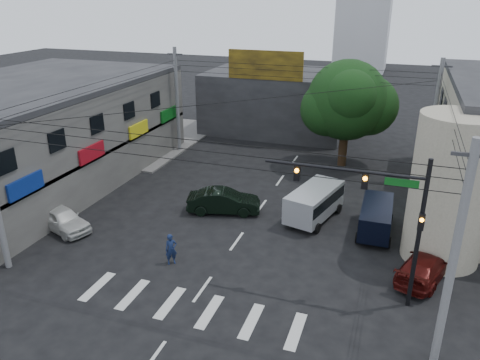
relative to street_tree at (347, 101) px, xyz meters
The scene contains 17 objects.
ground 18.30m from the street_tree, 103.24° to the right, with size 160.00×160.00×0.00m, color black.
sidewalk_far_left 22.67m from the street_tree, behind, with size 16.00×16.00×0.15m, color #514F4C.
building_left 24.68m from the street_tree, 153.43° to the right, with size 14.00×24.00×7.00m, color #484643.
corner_column 14.84m from the street_tree, 61.70° to the right, with size 4.00×4.00×8.00m, color gray.
building_far 12.29m from the street_tree, 131.63° to the left, with size 14.00×10.00×6.00m, color #232326.
billboard 9.17m from the street_tree, 152.86° to the left, with size 7.00×0.30×2.60m, color olive.
street_tree is the anchor object (origin of this frame).
traffic_gantry 18.42m from the street_tree, 78.01° to the right, with size 7.10×0.35×7.20m.
utility_pole_near_right 22.48m from the street_tree, 73.18° to the right, with size 0.32×0.32×9.20m, color #59595B.
utility_pole_far_left 14.56m from the street_tree, behind, with size 0.32×0.32×9.20m, color #59595B.
utility_pole_far_right 6.63m from the street_tree, ahead, with size 0.32×0.32×9.20m, color #59595B.
dark_sedan 13.92m from the street_tree, 117.73° to the right, with size 5.00×2.85×1.56m, color black.
white_compact 22.92m from the street_tree, 130.30° to the right, with size 4.54×3.00×1.44m, color silver.
maroon_sedan 17.28m from the street_tree, 68.09° to the right, with size 3.30×5.02×1.35m, color #3F0B09.
silver_minivan 11.53m from the street_tree, 91.79° to the right, with size 3.16×5.16×2.07m, color #A6A8AE, non-canonical shape.
navy_van 12.67m from the street_tree, 72.80° to the right, with size 1.76×4.56×1.82m, color black, non-canonical shape.
traffic_officer 20.02m from the street_tree, 109.45° to the right, with size 0.74×0.71×1.71m, color #121D3F.
Camera 1 is at (8.03, -20.52, 13.53)m, focal length 35.00 mm.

